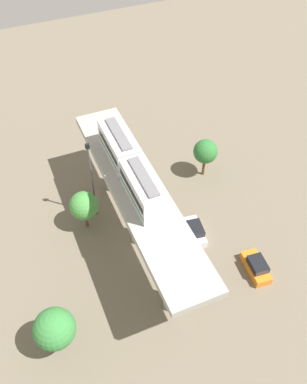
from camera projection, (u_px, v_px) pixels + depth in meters
ground_plane at (140, 239)px, 49.10m from camera, size 120.00×120.00×0.00m
viaduct at (138, 202)px, 44.49m from camera, size 5.20×28.00×8.52m
train at (131, 166)px, 42.93m from camera, size 2.64×13.55×3.24m
parked_car_orange at (256, 267)px, 45.55m from camera, size 2.24×4.37×1.76m
parked_car_white at (194, 231)px, 48.88m from camera, size 2.39×4.42×1.76m
tree_near_viaduct at (55, 329)px, 37.48m from camera, size 3.87×3.87×5.75m
tree_mid_lot at (205, 152)px, 53.65m from camera, size 3.12×3.12×5.54m
tree_far_corner at (84, 206)px, 47.85m from camera, size 3.36×3.36×5.26m
signal_post at (92, 179)px, 47.27m from camera, size 0.44×0.28×11.12m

